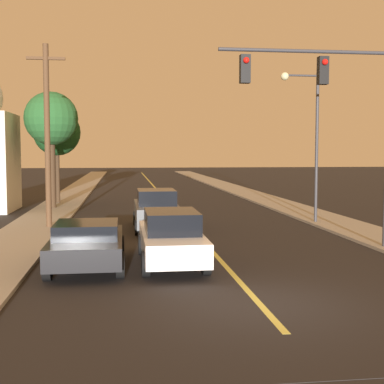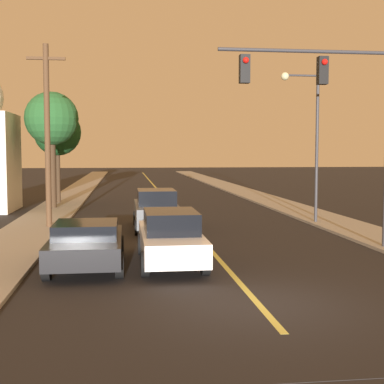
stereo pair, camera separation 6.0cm
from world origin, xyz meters
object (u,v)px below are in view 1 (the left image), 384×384
(car_near_lane_second, at_px, (156,210))
(traffic_signal_mast, at_px, (336,102))
(car_outer_lane_front, at_px, (87,243))
(tree_left_far, at_px, (51,120))
(utility_pole_left, at_px, (47,132))
(car_near_lane_front, at_px, (171,237))
(streetlamp_right, at_px, (308,126))
(tree_left_near, at_px, (57,133))

(car_near_lane_second, height_order, traffic_signal_mast, traffic_signal_mast)
(car_outer_lane_front, xyz_separation_m, tree_left_far, (-2.99, 16.04, 4.42))
(utility_pole_left, bearing_deg, car_near_lane_second, -9.36)
(car_near_lane_front, distance_m, tree_left_far, 17.23)
(streetlamp_right, bearing_deg, car_near_lane_front, -131.26)
(car_near_lane_front, bearing_deg, tree_left_near, 106.14)
(car_near_lane_front, xyz_separation_m, tree_left_far, (-5.41, 15.78, 4.33))
(traffic_signal_mast, bearing_deg, tree_left_far, 127.50)
(utility_pole_left, relative_size, tree_left_far, 1.17)
(streetlamp_right, distance_m, tree_left_far, 14.66)
(car_near_lane_front, relative_size, car_outer_lane_front, 1.13)
(car_near_lane_front, distance_m, traffic_signal_mast, 7.10)
(traffic_signal_mast, bearing_deg, utility_pole_left, 147.96)
(streetlamp_right, bearing_deg, car_outer_lane_front, -138.87)
(car_near_lane_front, distance_m, car_near_lane_second, 7.04)
(streetlamp_right, xyz_separation_m, tree_left_near, (-12.44, 10.99, 0.03))
(car_near_lane_second, bearing_deg, utility_pole_left, 170.64)
(streetlamp_right, xyz_separation_m, utility_pole_left, (-11.52, -0.14, -0.35))
(car_outer_lane_front, xyz_separation_m, tree_left_near, (-3.06, 19.18, 3.79))
(car_outer_lane_front, xyz_separation_m, streetlamp_right, (9.38, 8.19, 3.76))
(car_near_lane_front, relative_size, traffic_signal_mast, 0.75)
(car_near_lane_second, height_order, streetlamp_right, streetlamp_right)
(car_near_lane_second, xyz_separation_m, streetlamp_right, (6.96, 0.89, 3.63))
(tree_left_near, distance_m, tree_left_far, 3.21)
(streetlamp_right, relative_size, tree_left_far, 1.03)
(utility_pole_left, bearing_deg, tree_left_far, 96.09)
(tree_left_near, bearing_deg, car_near_lane_front, -73.86)
(streetlamp_right, distance_m, tree_left_near, 16.60)
(car_near_lane_second, xyz_separation_m, tree_left_far, (-5.41, 8.73, 4.28))
(car_near_lane_front, distance_m, car_outer_lane_front, 2.43)
(traffic_signal_mast, height_order, tree_left_far, traffic_signal_mast)
(car_outer_lane_front, relative_size, streetlamp_right, 0.65)
(car_near_lane_second, bearing_deg, tree_left_far, 121.77)
(streetlamp_right, bearing_deg, utility_pole_left, -179.31)
(streetlamp_right, bearing_deg, traffic_signal_mast, -101.90)
(traffic_signal_mast, distance_m, utility_pole_left, 12.00)
(traffic_signal_mast, relative_size, streetlamp_right, 0.99)
(car_near_lane_front, height_order, car_outer_lane_front, car_near_lane_front)
(car_near_lane_front, height_order, streetlamp_right, streetlamp_right)
(car_near_lane_second, xyz_separation_m, car_outer_lane_front, (-2.42, -7.30, -0.13))
(tree_left_far, bearing_deg, streetlamp_right, -32.39)
(car_near_lane_second, relative_size, tree_left_far, 0.73)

